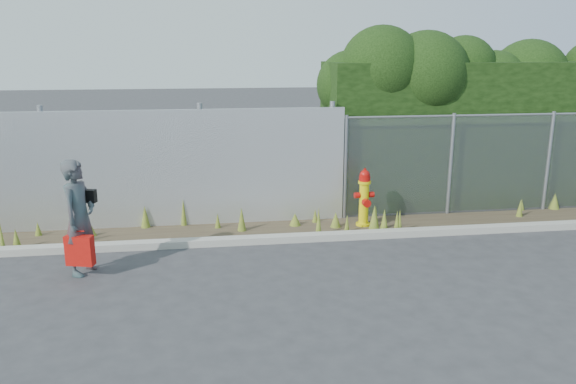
# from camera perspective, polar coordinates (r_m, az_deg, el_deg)

# --- Properties ---
(ground) EXTENTS (80.00, 80.00, 0.00)m
(ground) POSITION_cam_1_polar(r_m,az_deg,el_deg) (8.23, 3.48, -9.12)
(ground) COLOR #343336
(ground) RESTS_ON ground
(curb) EXTENTS (16.00, 0.22, 0.12)m
(curb) POSITION_cam_1_polar(r_m,az_deg,el_deg) (9.86, 1.40, -4.66)
(curb) COLOR #A09C90
(curb) RESTS_ON ground
(weed_strip) EXTENTS (16.00, 1.32, 0.54)m
(weed_strip) POSITION_cam_1_polar(r_m,az_deg,el_deg) (10.39, -0.58, -3.33)
(weed_strip) COLOR #403425
(weed_strip) RESTS_ON ground
(corrugated_fence) EXTENTS (8.50, 0.21, 2.30)m
(corrugated_fence) POSITION_cam_1_polar(r_m,az_deg,el_deg) (10.75, -17.00, 2.10)
(corrugated_fence) COLOR #B5B9BD
(corrugated_fence) RESTS_ON ground
(chainlink_fence) EXTENTS (6.50, 0.07, 2.05)m
(chainlink_fence) POSITION_cam_1_polar(r_m,az_deg,el_deg) (12.10, 20.73, 2.78)
(chainlink_fence) COLOR gray
(chainlink_fence) RESTS_ON ground
(hedge) EXTENTS (7.49, 2.11, 3.74)m
(hedge) POSITION_cam_1_polar(r_m,az_deg,el_deg) (12.83, 18.80, 8.06)
(hedge) COLOR black
(hedge) RESTS_ON ground
(fire_hydrant) EXTENTS (0.37, 0.34, 1.12)m
(fire_hydrant) POSITION_cam_1_polar(r_m,az_deg,el_deg) (10.61, 7.73, -0.67)
(fire_hydrant) COLOR yellow
(fire_hydrant) RESTS_ON ground
(woman) EXTENTS (0.61, 0.74, 1.73)m
(woman) POSITION_cam_1_polar(r_m,az_deg,el_deg) (8.81, -20.43, -2.43)
(woman) COLOR #10696B
(woman) RESTS_ON ground
(red_tote_bag) EXTENTS (0.40, 0.15, 0.53)m
(red_tote_bag) POSITION_cam_1_polar(r_m,az_deg,el_deg) (8.76, -20.39, -5.58)
(red_tote_bag) COLOR #B40F0A
(black_shoulder_bag) EXTENTS (0.26, 0.11, 0.20)m
(black_shoulder_bag) POSITION_cam_1_polar(r_m,az_deg,el_deg) (8.89, -19.72, -0.38)
(black_shoulder_bag) COLOR black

